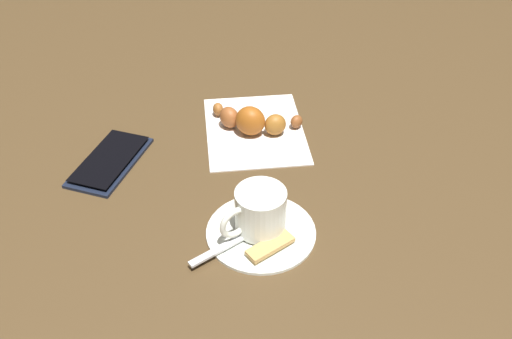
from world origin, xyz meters
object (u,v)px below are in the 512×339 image
Objects in this scene: teaspoon at (253,231)px; croissant at (252,120)px; espresso_cup at (261,210)px; cell_phone at (110,161)px; sugar_packet at (270,246)px; saucer at (258,231)px; napkin at (255,130)px.

croissant is at bearing 171.12° from teaspoon.
espresso_cup reaches higher than cell_phone.
espresso_cup is 0.04m from sugar_packet.
teaspoon is at bearing 92.58° from sugar_packet.
cell_phone is (-0.21, -0.20, -0.01)m from sugar_packet.
sugar_packet reaches higher than saucer.
napkin is (-0.25, 0.02, -0.01)m from sugar_packet.
saucer is 0.03m from espresso_cup.
croissant reaches higher than saucer.
saucer is at bearing 46.96° from cell_phone.
sugar_packet is at bearing -5.24° from napkin.
teaspoon reaches higher than napkin.
saucer is 2.24× the size of sugar_packet.
cell_phone reaches higher than saucer.
saucer is 0.22m from croissant.
cell_phone is at bearing -133.04° from saucer.
saucer is 0.71× the size of napkin.
napkin is at bearing 102.12° from cell_phone.
sugar_packet is 0.25m from croissant.
espresso_cup is at bearing 48.15° from cell_phone.
croissant is 0.22m from cell_phone.
cell_phone is (0.04, -0.21, -0.02)m from croissant.
sugar_packet is 0.40× the size of cell_phone.
napkin is 0.23m from cell_phone.
cell_phone reaches higher than napkin.
cell_phone is at bearing -134.89° from teaspoon.
saucer is 0.04m from sugar_packet.
saucer is 0.89× the size of cell_phone.
napkin is at bearing 169.91° from teaspoon.
saucer is 1.55× the size of espresso_cup.
cell_phone is (-0.17, -0.19, 0.00)m from saucer.
saucer is at bearing -7.23° from croissant.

